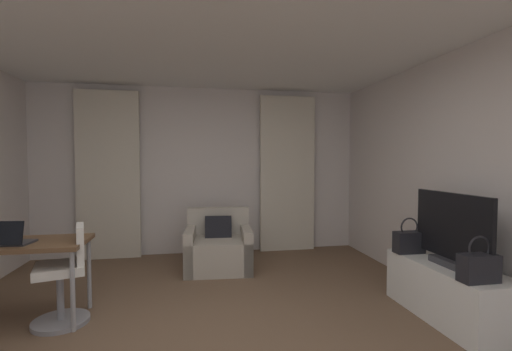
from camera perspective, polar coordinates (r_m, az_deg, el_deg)
name	(u,v)px	position (r m, az deg, el deg)	size (l,w,h in m)	color
wall_window	(202,171)	(5.63, -8.84, 0.75)	(5.12, 0.06, 2.60)	silver
wall_right	(505,180)	(3.74, 35.48, -0.58)	(0.06, 6.12, 2.60)	silver
ceiling	(212,0)	(2.85, -7.17, 26.48)	(5.12, 6.12, 0.06)	white
curtain_left_panel	(108,175)	(5.64, -22.91, 0.07)	(0.90, 0.06, 2.50)	beige
curtain_right_panel	(287,174)	(5.71, 5.13, 0.29)	(0.90, 0.06, 2.50)	beige
armchair	(218,249)	(4.85, -6.13, -11.74)	(0.92, 0.82, 0.80)	#B2A899
desk	(5,250)	(3.88, -35.62, -9.81)	(1.35, 0.59, 0.74)	brown
desk_chair	(65,280)	(3.72, -28.63, -14.68)	(0.50, 0.50, 0.88)	gray
laptop	(9,240)	(3.73, -35.19, -8.52)	(0.35, 0.29, 0.22)	#2D2D33
tv_console	(448,292)	(3.85, 28.77, -16.22)	(0.50, 1.24, 0.51)	white
tv_flatscreen	(452,232)	(3.69, 29.22, -8.01)	(0.20, 0.92, 0.67)	#333338
handbag_primary	(409,241)	(4.02, 23.63, -9.78)	(0.30, 0.14, 0.37)	black
handbag_secondary	(479,267)	(3.35, 32.50, -12.44)	(0.30, 0.14, 0.37)	black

